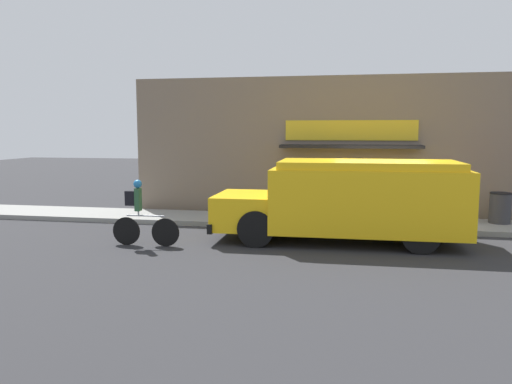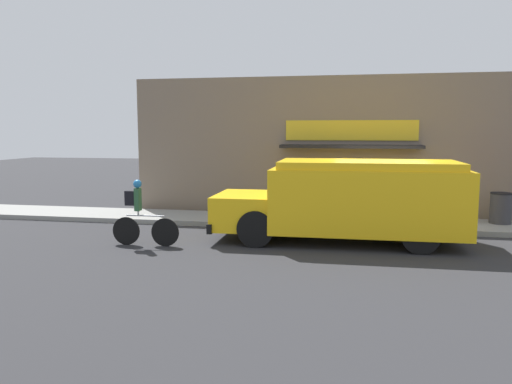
# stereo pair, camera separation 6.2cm
# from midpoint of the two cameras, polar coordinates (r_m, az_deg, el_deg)

# --- Properties ---
(ground_plane) EXTENTS (70.00, 70.00, 0.00)m
(ground_plane) POSITION_cam_midpoint_polar(r_m,az_deg,el_deg) (14.37, 13.76, -4.57)
(ground_plane) COLOR #2B2B2D
(sidewalk) EXTENTS (28.00, 2.01, 0.15)m
(sidewalk) POSITION_cam_midpoint_polar(r_m,az_deg,el_deg) (15.34, 13.57, -3.56)
(sidewalk) COLOR gray
(sidewalk) RESTS_ON ground_plane
(storefront) EXTENTS (16.28, 1.07, 4.60)m
(storefront) POSITION_cam_midpoint_polar(r_m,az_deg,el_deg) (16.50, 13.44, 4.98)
(storefront) COLOR #756656
(storefront) RESTS_ON ground_plane
(school_bus) EXTENTS (6.29, 2.71, 2.09)m
(school_bus) POSITION_cam_midpoint_polar(r_m,az_deg,el_deg) (12.87, 10.59, -0.83)
(school_bus) COLOR yellow
(school_bus) RESTS_ON ground_plane
(cyclist) EXTENTS (1.72, 0.21, 1.64)m
(cyclist) POSITION_cam_midpoint_polar(r_m,az_deg,el_deg) (12.65, -13.16, -2.52)
(cyclist) COLOR black
(cyclist) RESTS_ON ground_plane
(trash_bin) EXTENTS (0.61, 0.61, 0.90)m
(trash_bin) POSITION_cam_midpoint_polar(r_m,az_deg,el_deg) (16.19, 26.03, -1.64)
(trash_bin) COLOR #38383D
(trash_bin) RESTS_ON sidewalk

